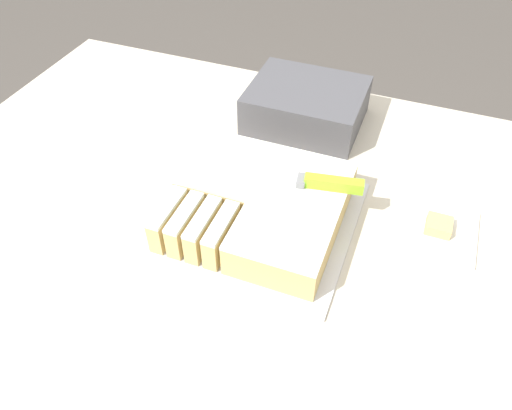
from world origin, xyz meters
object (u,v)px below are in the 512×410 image
(cake_board, at_px, (256,219))
(cake, at_px, (260,204))
(brownie, at_px, (439,226))
(storage_box, at_px, (306,105))
(knife, at_px, (313,182))

(cake_board, bearing_deg, cake, 44.24)
(brownie, relative_size, storage_box, 0.18)
(cake_board, xyz_separation_m, cake, (0.01, 0.01, 0.04))
(knife, bearing_deg, cake, 19.13)
(brownie, xyz_separation_m, storage_box, (-0.34, 0.26, 0.03))
(cake_board, height_order, storage_box, storage_box)
(knife, distance_m, brownie, 0.25)
(cake, distance_m, storage_box, 0.35)
(knife, height_order, storage_box, knife)
(cake_board, distance_m, brownie, 0.35)
(knife, bearing_deg, brownie, -179.74)
(cake, height_order, knife, knife)
(cake, bearing_deg, storage_box, 92.32)
(cake_board, relative_size, knife, 1.22)
(cake_board, distance_m, cake, 0.04)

